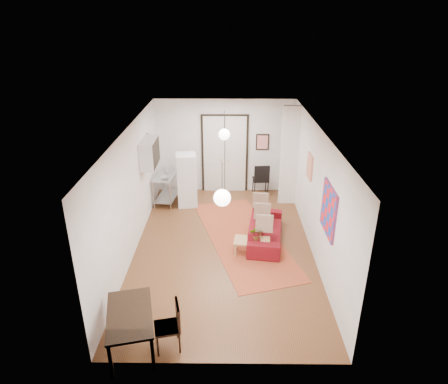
{
  "coord_description": "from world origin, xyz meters",
  "views": [
    {
      "loc": [
        0.1,
        -8.25,
        5.14
      ],
      "look_at": [
        0.01,
        0.5,
        1.25
      ],
      "focal_mm": 32.0,
      "sensor_mm": 36.0,
      "label": 1
    }
  ],
  "objects_px": {
    "fridge": "(187,180)",
    "dining_chair_far": "(168,320)",
    "coffee_table": "(252,242)",
    "dining_chair_near": "(168,320)",
    "sofa": "(266,230)",
    "black_side_chair": "(260,175)",
    "dining_table": "(130,317)",
    "kitchen_counter": "(167,184)"
  },
  "relations": [
    {
      "from": "dining_chair_near",
      "to": "fridge",
      "type": "bearing_deg",
      "value": 168.79
    },
    {
      "from": "fridge",
      "to": "kitchen_counter",
      "type": "bearing_deg",
      "value": 152.09
    },
    {
      "from": "dining_chair_near",
      "to": "dining_chair_far",
      "type": "bearing_deg",
      "value": 0.0
    },
    {
      "from": "coffee_table",
      "to": "dining_chair_far",
      "type": "distance_m",
      "value": 3.21
    },
    {
      "from": "coffee_table",
      "to": "kitchen_counter",
      "type": "xyz_separation_m",
      "value": [
        -2.37,
        2.87,
        0.24
      ]
    },
    {
      "from": "kitchen_counter",
      "to": "fridge",
      "type": "distance_m",
      "value": 0.7
    },
    {
      "from": "kitchen_counter",
      "to": "dining_table",
      "type": "xyz_separation_m",
      "value": [
        0.22,
        -5.76,
        0.07
      ]
    },
    {
      "from": "sofa",
      "to": "kitchen_counter",
      "type": "distance_m",
      "value": 3.55
    },
    {
      "from": "kitchen_counter",
      "to": "dining_table",
      "type": "distance_m",
      "value": 5.76
    },
    {
      "from": "coffee_table",
      "to": "black_side_chair",
      "type": "relative_size",
      "value": 0.85
    },
    {
      "from": "sofa",
      "to": "kitchen_counter",
      "type": "height_order",
      "value": "kitchen_counter"
    },
    {
      "from": "dining_table",
      "to": "dining_chair_near",
      "type": "xyz_separation_m",
      "value": [
        0.6,
        0.09,
        -0.12
      ]
    },
    {
      "from": "fridge",
      "to": "dining_chair_far",
      "type": "relative_size",
      "value": 1.8
    },
    {
      "from": "dining_table",
      "to": "black_side_chair",
      "type": "distance_m",
      "value": 6.91
    },
    {
      "from": "sofa",
      "to": "black_side_chair",
      "type": "bearing_deg",
      "value": 6.53
    },
    {
      "from": "black_side_chair",
      "to": "dining_table",
      "type": "bearing_deg",
      "value": 63.4
    },
    {
      "from": "coffee_table",
      "to": "sofa",
      "type": "bearing_deg",
      "value": 59.47
    },
    {
      "from": "dining_table",
      "to": "dining_chair_near",
      "type": "bearing_deg",
      "value": 8.1
    },
    {
      "from": "fridge",
      "to": "black_side_chair",
      "type": "bearing_deg",
      "value": 13.5
    },
    {
      "from": "sofa",
      "to": "dining_chair_far",
      "type": "bearing_deg",
      "value": 158.67
    },
    {
      "from": "dining_chair_far",
      "to": "coffee_table",
      "type": "bearing_deg",
      "value": 137.73
    },
    {
      "from": "dining_table",
      "to": "dining_chair_near",
      "type": "height_order",
      "value": "dining_chair_near"
    },
    {
      "from": "fridge",
      "to": "coffee_table",
      "type": "bearing_deg",
      "value": -64.5
    },
    {
      "from": "sofa",
      "to": "black_side_chair",
      "type": "relative_size",
      "value": 1.92
    },
    {
      "from": "dining_chair_near",
      "to": "kitchen_counter",
      "type": "bearing_deg",
      "value": 174.96
    },
    {
      "from": "coffee_table",
      "to": "kitchen_counter",
      "type": "height_order",
      "value": "kitchen_counter"
    },
    {
      "from": "dining_table",
      "to": "dining_chair_near",
      "type": "distance_m",
      "value": 0.62
    },
    {
      "from": "kitchen_counter",
      "to": "dining_chair_far",
      "type": "bearing_deg",
      "value": -73.82
    },
    {
      "from": "dining_chair_near",
      "to": "sofa",
      "type": "bearing_deg",
      "value": 137.46
    },
    {
      "from": "coffee_table",
      "to": "dining_chair_far",
      "type": "bearing_deg",
      "value": -119.05
    },
    {
      "from": "fridge",
      "to": "black_side_chair",
      "type": "distance_m",
      "value": 2.37
    },
    {
      "from": "dining_chair_far",
      "to": "black_side_chair",
      "type": "bearing_deg",
      "value": 149.16
    },
    {
      "from": "kitchen_counter",
      "to": "black_side_chair",
      "type": "height_order",
      "value": "black_side_chair"
    },
    {
      "from": "sofa",
      "to": "black_side_chair",
      "type": "distance_m",
      "value": 2.89
    },
    {
      "from": "dining_chair_near",
      "to": "dining_chair_far",
      "type": "xyz_separation_m",
      "value": [
        0.0,
        0.0,
        0.0
      ]
    },
    {
      "from": "dining_table",
      "to": "black_side_chair",
      "type": "xyz_separation_m",
      "value": [
        2.61,
        6.4,
        -0.02
      ]
    },
    {
      "from": "dining_chair_near",
      "to": "black_side_chair",
      "type": "bearing_deg",
      "value": 149.16
    },
    {
      "from": "sofa",
      "to": "coffee_table",
      "type": "height_order",
      "value": "sofa"
    },
    {
      "from": "fridge",
      "to": "dining_chair_near",
      "type": "height_order",
      "value": "fridge"
    },
    {
      "from": "fridge",
      "to": "dining_chair_far",
      "type": "distance_m",
      "value": 5.46
    },
    {
      "from": "sofa",
      "to": "dining_chair_far",
      "type": "relative_size",
      "value": 2.26
    },
    {
      "from": "fridge",
      "to": "dining_table",
      "type": "bearing_deg",
      "value": -102.23
    }
  ]
}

